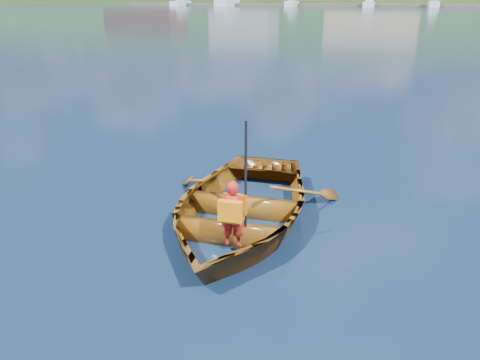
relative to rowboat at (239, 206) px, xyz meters
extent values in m
plane|color=#12203F|center=(-0.91, 0.84, -0.30)|extent=(600.00, 600.00, 0.00)
imported|color=maroon|center=(0.00, 0.00, 0.00)|extent=(3.30, 4.46, 0.89)
imported|color=red|center=(0.20, -0.89, 0.30)|extent=(0.38, 0.26, 1.00)
cube|color=orange|center=(0.20, -1.01, 0.40)|extent=(0.34, 0.12, 0.30)
cube|color=orange|center=(0.19, -0.77, 0.40)|extent=(0.34, 0.10, 0.30)
cube|color=orange|center=(0.20, -0.89, 0.22)|extent=(0.31, 0.23, 0.05)
cylinder|color=black|center=(0.34, -0.73, 0.71)|extent=(0.04, 0.04, 1.82)
cube|color=#394F20|center=(-0.91, 190.84, 0.70)|extent=(400.00, 80.00, 2.00)
cube|color=brown|center=(-5.86, 148.84, 0.10)|extent=(160.04, 9.65, 0.80)
cube|color=white|center=(-66.11, 143.84, 0.35)|extent=(3.02, 10.77, 1.61)
cube|color=white|center=(-49.89, 143.84, 0.63)|extent=(3.90, 13.94, 2.33)
cube|color=white|center=(-29.09, 143.84, 0.41)|extent=(2.61, 9.31, 1.77)
cube|color=white|center=(-6.06, 143.84, 0.35)|extent=(2.97, 10.62, 1.61)
cube|color=white|center=(11.53, 143.84, 0.50)|extent=(2.67, 9.53, 1.98)
camera|label=1|loc=(2.09, -6.50, 3.17)|focal=35.00mm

